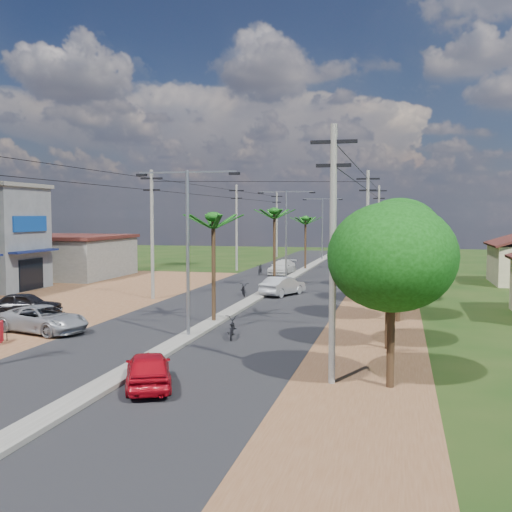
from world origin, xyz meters
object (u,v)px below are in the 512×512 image
at_px(car_parked_dark, 26,305).
at_px(moto_rider_east, 232,328).
at_px(car_silver_mid, 283,286).
at_px(car_parked_silver, 44,320).
at_px(car_white_far, 282,268).
at_px(car_red_near, 148,370).

height_order(car_parked_dark, moto_rider_east, car_parked_dark).
bearing_deg(car_parked_dark, car_silver_mid, -59.20).
height_order(car_silver_mid, moto_rider_east, car_silver_mid).
xyz_separation_m(car_parked_silver, car_parked_dark, (-3.72, 3.92, 0.03)).
bearing_deg(car_silver_mid, car_white_far, -57.52).
distance_m(car_red_near, car_silver_mid, 23.88).
height_order(car_red_near, moto_rider_east, car_red_near).
bearing_deg(car_red_near, moto_rider_east, -117.66).
relative_size(car_red_near, car_silver_mid, 0.89).
bearing_deg(car_parked_dark, car_red_near, -145.54).
distance_m(car_silver_mid, car_parked_dark, 17.71).
height_order(car_red_near, car_white_far, car_white_far).
bearing_deg(car_parked_silver, car_red_near, -115.52).
distance_m(car_parked_silver, moto_rider_east, 9.55).
relative_size(car_silver_mid, car_white_far, 0.90).
relative_size(car_parked_silver, car_parked_dark, 1.18).
bearing_deg(car_white_far, car_red_near, -79.12).
bearing_deg(car_white_far, car_silver_mid, -72.29).
xyz_separation_m(car_red_near, car_silver_mid, (0.00, 23.88, 0.05)).
relative_size(car_red_near, car_parked_dark, 0.91).
distance_m(car_white_far, moto_rider_east, 30.68).
xyz_separation_m(car_white_far, car_parked_dark, (-9.72, -27.43, 0.02)).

